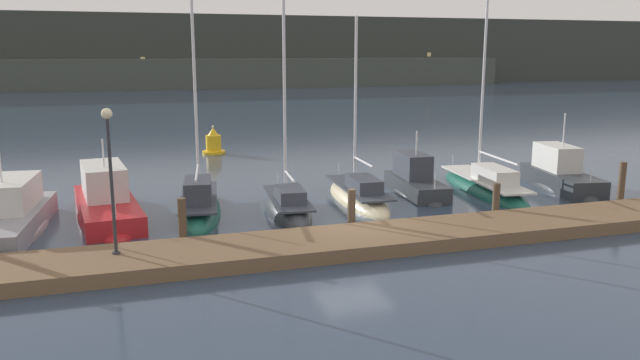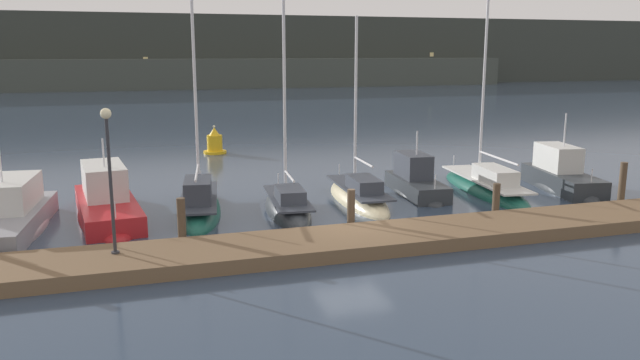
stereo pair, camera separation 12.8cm
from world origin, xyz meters
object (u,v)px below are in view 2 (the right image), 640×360
(motorboat_berth_2, at_px, (107,209))
(sailboat_berth_5, at_px, (358,199))
(channel_buoy, at_px, (215,143))
(motorboat_berth_1, at_px, (6,223))
(sailboat_berth_3, at_px, (199,209))
(sailboat_berth_7, at_px, (485,189))
(motorboat_berth_8, at_px, (561,182))
(motorboat_berth_6, at_px, (416,186))
(dock_lamppost, at_px, (109,159))
(sailboat_berth_4, at_px, (288,210))

(motorboat_berth_2, bearing_deg, sailboat_berth_5, -2.72)
(motorboat_berth_2, height_order, channel_buoy, motorboat_berth_2)
(motorboat_berth_1, height_order, sailboat_berth_5, sailboat_berth_5)
(motorboat_berth_2, relative_size, sailboat_berth_3, 0.82)
(sailboat_berth_7, bearing_deg, motorboat_berth_8, -9.23)
(motorboat_berth_6, relative_size, motorboat_berth_8, 0.87)
(sailboat_berth_5, bearing_deg, motorboat_berth_6, 11.91)
(motorboat_berth_2, height_order, dock_lamppost, dock_lamppost)
(sailboat_berth_7, distance_m, channel_buoy, 18.22)
(motorboat_berth_2, relative_size, dock_lamppost, 1.73)
(sailboat_berth_5, xyz_separation_m, sailboat_berth_7, (6.29, 0.05, 0.04))
(motorboat_berth_8, xyz_separation_m, channel_buoy, (-14.13, 15.52, 0.31))
(dock_lamppost, bearing_deg, motorboat_berth_2, 93.53)
(motorboat_berth_2, bearing_deg, sailboat_berth_7, -1.51)
(sailboat_berth_5, relative_size, dock_lamppost, 1.97)
(sailboat_berth_3, distance_m, sailboat_berth_5, 6.82)
(channel_buoy, bearing_deg, motorboat_berth_2, -113.12)
(sailboat_berth_3, bearing_deg, motorboat_berth_1, -175.14)
(sailboat_berth_4, xyz_separation_m, motorboat_berth_8, (13.38, 0.36, 0.24))
(sailboat_berth_3, distance_m, motorboat_berth_8, 16.81)
(motorboat_berth_2, xyz_separation_m, sailboat_berth_7, (16.62, -0.44, -0.19))
(sailboat_berth_3, xyz_separation_m, channel_buoy, (2.67, 14.94, 0.49))
(motorboat_berth_1, xyz_separation_m, dock_lamppost, (3.82, -5.15, 3.02))
(motorboat_berth_2, distance_m, motorboat_berth_6, 13.36)
(motorboat_berth_8, bearing_deg, sailboat_berth_7, 170.77)
(sailboat_berth_3, xyz_separation_m, dock_lamppost, (-3.13, -5.74, 3.18))
(channel_buoy, bearing_deg, sailboat_berth_5, -74.49)
(sailboat_berth_3, distance_m, sailboat_berth_7, 13.11)
(sailboat_berth_5, bearing_deg, sailboat_berth_4, -164.99)
(sailboat_berth_4, bearing_deg, motorboat_berth_1, 178.06)
(motorboat_berth_1, xyz_separation_m, sailboat_berth_3, (6.95, 0.59, -0.15))
(sailboat_berth_5, relative_size, motorboat_berth_6, 1.65)
(motorboat_berth_1, relative_size, sailboat_berth_7, 0.66)
(motorboat_berth_1, bearing_deg, sailboat_berth_3, 4.86)
(motorboat_berth_2, height_order, sailboat_berth_4, sailboat_berth_4)
(sailboat_berth_3, bearing_deg, sailboat_berth_7, 0.09)
(sailboat_berth_3, distance_m, dock_lamppost, 7.27)
(motorboat_berth_6, xyz_separation_m, motorboat_berth_8, (6.95, -1.19, -0.00))
(motorboat_berth_1, distance_m, motorboat_berth_8, 23.75)
(motorboat_berth_1, relative_size, motorboat_berth_8, 1.27)
(motorboat_berth_2, height_order, sailboat_berth_3, sailboat_berth_3)
(sailboat_berth_3, relative_size, motorboat_berth_8, 1.53)
(sailboat_berth_4, bearing_deg, sailboat_berth_7, 5.68)
(motorboat_berth_8, bearing_deg, sailboat_berth_5, 176.86)
(motorboat_berth_1, height_order, channel_buoy, motorboat_berth_1)
(sailboat_berth_5, distance_m, dock_lamppost, 11.92)
(motorboat_berth_8, bearing_deg, dock_lamppost, -165.47)
(sailboat_berth_3, height_order, motorboat_berth_6, sailboat_berth_3)
(sailboat_berth_5, xyz_separation_m, motorboat_berth_8, (9.98, -0.55, 0.23))
(motorboat_berth_6, bearing_deg, sailboat_berth_5, -168.09)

